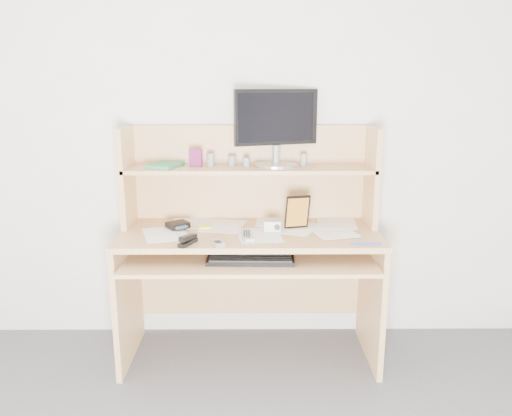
{
  "coord_description": "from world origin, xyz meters",
  "views": [
    {
      "loc": [
        0.02,
        -1.13,
        1.51
      ],
      "look_at": [
        0.03,
        1.43,
        0.89
      ],
      "focal_mm": 35.0,
      "sensor_mm": 36.0,
      "label": 1
    }
  ],
  "objects_px": {
    "game_case": "(297,212)",
    "monitor": "(276,125)",
    "desk": "(250,237)",
    "tv_remote": "(247,236)",
    "keyboard": "(250,259)"
  },
  "relations": [
    {
      "from": "keyboard",
      "to": "game_case",
      "type": "height_order",
      "value": "game_case"
    },
    {
      "from": "keyboard",
      "to": "game_case",
      "type": "relative_size",
      "value": 2.37
    },
    {
      "from": "tv_remote",
      "to": "keyboard",
      "type": "bearing_deg",
      "value": -87.43
    },
    {
      "from": "tv_remote",
      "to": "monitor",
      "type": "height_order",
      "value": "monitor"
    },
    {
      "from": "tv_remote",
      "to": "monitor",
      "type": "distance_m",
      "value": 0.65
    },
    {
      "from": "game_case",
      "to": "monitor",
      "type": "relative_size",
      "value": 0.4
    },
    {
      "from": "tv_remote",
      "to": "monitor",
      "type": "xyz_separation_m",
      "value": [
        0.16,
        0.33,
        0.54
      ]
    },
    {
      "from": "desk",
      "to": "keyboard",
      "type": "xyz_separation_m",
      "value": [
        0.01,
        -0.29,
        -0.03
      ]
    },
    {
      "from": "desk",
      "to": "keyboard",
      "type": "height_order",
      "value": "desk"
    },
    {
      "from": "monitor",
      "to": "tv_remote",
      "type": "bearing_deg",
      "value": -136.72
    },
    {
      "from": "keyboard",
      "to": "tv_remote",
      "type": "distance_m",
      "value": 0.13
    },
    {
      "from": "desk",
      "to": "tv_remote",
      "type": "height_order",
      "value": "desk"
    },
    {
      "from": "desk",
      "to": "monitor",
      "type": "xyz_separation_m",
      "value": [
        0.15,
        0.11,
        0.61
      ]
    },
    {
      "from": "keyboard",
      "to": "tv_remote",
      "type": "bearing_deg",
      "value": 106.53
    },
    {
      "from": "monitor",
      "to": "desk",
      "type": "bearing_deg",
      "value": -163.83
    }
  ]
}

